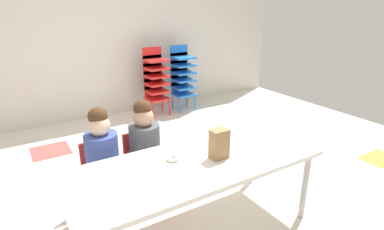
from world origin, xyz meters
The scene contains 10 objects.
ground_plane centered at (0.00, 0.00, -0.01)m, with size 6.65×4.64×0.02m.
back_wall centered at (0.00, 2.32, 1.26)m, with size 6.65×0.10×2.53m, color beige.
craft_table centered at (-0.17, -0.74, 0.55)m, with size 1.83×0.74×0.60m.
seated_child_near_camera centered at (-0.67, -0.14, 0.55)m, with size 0.32×0.31×0.92m.
seated_child_middle_seat centered at (-0.31, -0.14, 0.55)m, with size 0.32×0.32×0.92m.
kid_chair_red_stack centered at (0.77, 1.90, 0.58)m, with size 0.32×0.30×1.04m.
kid_chair_blue_stack centered at (1.24, 1.90, 0.58)m, with size 0.32×0.30×1.04m.
paper_bag_brown centered at (0.00, -0.78, 0.71)m, with size 0.13×0.09×0.22m, color #9E754C.
paper_plate_near_edge centered at (-0.31, -0.65, 0.61)m, with size 0.18×0.18×0.01m, color white.
donut_powdered_on_plate centered at (-0.31, -0.65, 0.63)m, with size 0.10×0.10×0.03m, color white.
Camera 1 is at (-1.24, -2.40, 1.66)m, focal length 29.21 mm.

